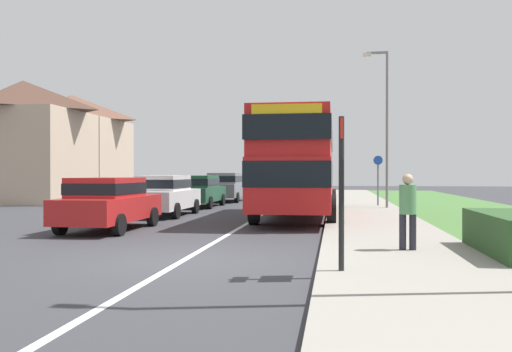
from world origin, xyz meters
TOP-DOWN VIEW (x-y plane):
  - ground_plane at (0.00, 0.00)m, footprint 120.00×120.00m
  - lane_marking_centre at (0.00, 8.00)m, footprint 0.14×60.00m
  - pavement_near_side at (4.20, 6.00)m, footprint 3.20×68.00m
  - roadside_hedge at (6.30, 1.07)m, footprint 1.10×3.29m
  - double_decker_bus at (1.54, 9.99)m, footprint 2.80×9.84m
  - parked_car_red at (-3.67, 4.92)m, footprint 1.89×4.28m
  - parked_car_white at (-3.69, 10.23)m, footprint 1.87×4.42m
  - parked_car_dark_green at (-3.73, 15.72)m, footprint 1.89×4.56m
  - parked_car_grey at (-3.47, 20.95)m, footprint 2.01×4.53m
  - pedestrian_at_stop at (4.37, 1.30)m, footprint 0.34×0.34m
  - bus_stop_sign at (3.00, -1.23)m, footprint 0.09×0.52m
  - cycle_route_sign at (4.96, 16.49)m, footprint 0.44×0.08m
  - street_lamp_mid at (5.12, 14.84)m, footprint 1.14×0.20m
  - house_terrace_far_side at (-14.57, 20.87)m, footprint 6.49×11.29m

SIDE VIEW (x-z plane):
  - ground_plane at x=0.00m, z-range 0.00..0.00m
  - lane_marking_centre at x=0.00m, z-range 0.00..0.01m
  - pavement_near_side at x=4.20m, z-range 0.00..0.12m
  - roadside_hedge at x=6.30m, z-range 0.00..0.90m
  - parked_car_red at x=-3.67m, z-range 0.09..1.64m
  - parked_car_dark_green at x=-3.73m, z-range 0.09..1.65m
  - parked_car_white at x=-3.69m, z-range 0.08..1.68m
  - parked_car_grey at x=-3.47m, z-range 0.08..1.77m
  - pedestrian_at_stop at x=4.37m, z-range 0.14..1.81m
  - cycle_route_sign at x=4.96m, z-range 0.17..2.69m
  - bus_stop_sign at x=3.00m, z-range 0.24..2.84m
  - double_decker_bus at x=1.54m, z-range 0.29..3.99m
  - house_terrace_far_side at x=-14.57m, z-range 0.00..6.92m
  - street_lamp_mid at x=5.12m, z-range 0.55..7.73m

